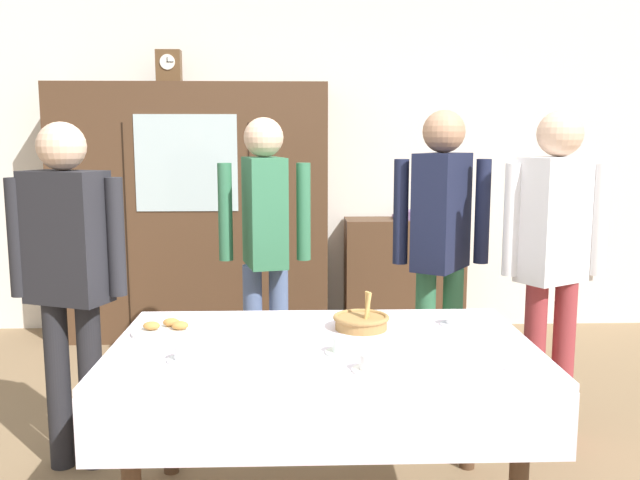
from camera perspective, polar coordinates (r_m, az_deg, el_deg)
The scene contains 18 objects.
back_wall at distance 5.47m, azimuth -0.85°, elevation 6.67°, with size 6.40×0.10×2.70m, color silver.
dining_table at distance 2.74m, azimuth 0.30°, elevation -10.69°, with size 1.66×1.00×0.73m.
wall_cabinet at distance 5.27m, azimuth -10.63°, elevation 2.25°, with size 2.04×0.46×1.93m.
mantel_clock at distance 5.28m, azimuth -12.55°, elevation 14.00°, with size 0.18×0.11×0.24m.
bookshelf_low at distance 5.40m, azimuth 7.02°, elevation -3.01°, with size 0.92×0.35×0.91m.
book_stack at distance 5.32m, azimuth 7.12°, elevation 2.09°, with size 0.17×0.21×0.07m.
tea_cup_mid_left at distance 2.41m, azimuth 4.27°, elevation -10.28°, with size 0.13×0.13×0.06m.
tea_cup_near_left at distance 2.56m, azimuth -11.26°, elevation -9.32°, with size 0.13×0.13×0.06m.
tea_cup_far_left at distance 2.59m, azimuth 1.91°, elevation -8.92°, with size 0.13×0.13×0.06m.
tea_cup_near_right at distance 3.02m, azimuth 11.31°, elevation -6.50°, with size 0.13×0.13×0.06m.
bread_basket at distance 2.91m, azimuth 3.48°, elevation -6.79°, with size 0.24×0.24×0.16m.
pastry_plate at distance 2.93m, azimuth -12.78°, elevation -7.34°, with size 0.28×0.28×0.05m.
spoon_far_left at distance 2.89m, azimuth -5.22°, elevation -7.58°, with size 0.12×0.02×0.01m.
spoon_center at distance 2.51m, azimuth 14.73°, elevation -10.38°, with size 0.12×0.02×0.01m.
person_behind_table_left at distance 3.71m, azimuth 10.12°, elevation 0.55°, with size 0.52×0.41×1.68m.
person_beside_shelf at distance 3.28m, azimuth -20.37°, elevation -1.83°, with size 0.52×0.32×1.61m.
person_near_right_end at distance 3.86m, azimuth -4.65°, elevation 0.62°, with size 0.52×0.40×1.65m.
person_behind_table_right at distance 3.57m, azimuth 19.05°, elevation -0.25°, with size 0.52×0.35×1.67m.
Camera 1 is at (-0.10, -2.82, 1.54)m, focal length 38.18 mm.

